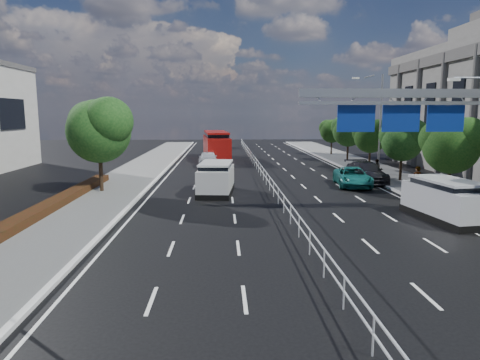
{
  "coord_description": "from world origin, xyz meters",
  "views": [
    {
      "loc": [
        -3.45,
        -12.21,
        5.57
      ],
      "look_at": [
        -2.6,
        8.04,
        2.4
      ],
      "focal_mm": 32.0,
      "sensor_mm": 36.0,
      "label": 1
    }
  ],
  "objects": [
    {
      "name": "overhead_gantry",
      "position": [
        6.74,
        10.05,
        5.61
      ],
      "size": [
        10.24,
        0.38,
        7.45
      ],
      "color": "gray",
      "rests_on": "ground"
    },
    {
      "name": "far_tree_f",
      "position": [
        11.24,
        29.48,
        3.49
      ],
      "size": [
        3.52,
        3.28,
        5.02
      ],
      "color": "black",
      "rests_on": "ground"
    },
    {
      "name": "parked_car_teal",
      "position": [
        6.6,
        19.99,
        0.72
      ],
      "size": [
        2.95,
        5.42,
        1.44
      ],
      "primitive_type": "imported",
      "rotation": [
        0.0,
        0.0,
        -0.11
      ],
      "color": "#166460",
      "rests_on": "ground"
    },
    {
      "name": "white_minivan",
      "position": [
        -3.88,
        17.32,
        1.09
      ],
      "size": [
        2.69,
        5.29,
        2.22
      ],
      "rotation": [
        0.0,
        0.0,
        -0.1
      ],
      "color": "black",
      "rests_on": "ground"
    },
    {
      "name": "pedestrian_a",
      "position": [
        9.6,
        15.57,
        1.11
      ],
      "size": [
        0.78,
        0.59,
        1.95
      ],
      "primitive_type": "imported",
      "rotation": [
        0.0,
        0.0,
        3.33
      ],
      "color": "gray",
      "rests_on": "sidewalk_far"
    },
    {
      "name": "median_fence",
      "position": [
        0.0,
        22.5,
        0.53
      ],
      "size": [
        0.05,
        85.0,
        1.02
      ],
      "color": "silver",
      "rests_on": "ground"
    },
    {
      "name": "silver_minivan",
      "position": [
        8.3,
        9.3,
        1.07
      ],
      "size": [
        2.86,
        5.46,
        2.17
      ],
      "rotation": [
        0.0,
        0.0,
        0.13
      ],
      "color": "black",
      "rests_on": "ground"
    },
    {
      "name": "ground",
      "position": [
        0.0,
        0.0,
        0.0
      ],
      "size": [
        160.0,
        160.0,
        0.0
      ],
      "primitive_type": "plane",
      "color": "black",
      "rests_on": "ground"
    },
    {
      "name": "streetlight_far",
      "position": [
        10.5,
        26.0,
        5.21
      ],
      "size": [
        2.78,
        2.4,
        9.0
      ],
      "color": "gray",
      "rests_on": "ground"
    },
    {
      "name": "far_tree_h",
      "position": [
        11.24,
        44.48,
        3.42
      ],
      "size": [
        3.41,
        3.18,
        4.91
      ],
      "color": "black",
      "rests_on": "ground"
    },
    {
      "name": "near_car_silver",
      "position": [
        -4.94,
        32.75,
        0.83
      ],
      "size": [
        2.27,
        4.99,
        1.66
      ],
      "primitive_type": "imported",
      "rotation": [
        0.0,
        0.0,
        3.21
      ],
      "color": "silver",
      "rests_on": "ground"
    },
    {
      "name": "kerb_near",
      "position": [
        -9.0,
        0.0,
        0.07
      ],
      "size": [
        0.25,
        140.0,
        0.15
      ],
      "primitive_type": "cube",
      "color": "silver",
      "rests_on": "ground"
    },
    {
      "name": "near_car_dark",
      "position": [
        -3.47,
        58.13,
        0.75
      ],
      "size": [
        1.82,
        4.63,
        1.5
      ],
      "primitive_type": "imported",
      "rotation": [
        0.0,
        0.0,
        3.09
      ],
      "color": "black",
      "rests_on": "ground"
    },
    {
      "name": "red_bus",
      "position": [
        -4.18,
        40.18,
        1.77
      ],
      "size": [
        3.68,
        11.54,
        3.39
      ],
      "rotation": [
        0.0,
        0.0,
        0.09
      ],
      "color": "black",
      "rests_on": "ground"
    },
    {
      "name": "near_tree_back",
      "position": [
        -11.94,
        17.97,
        4.61
      ],
      "size": [
        4.84,
        4.51,
        6.69
      ],
      "color": "black",
      "rests_on": "ground"
    },
    {
      "name": "far_tree_e",
      "position": [
        11.25,
        21.98,
        3.56
      ],
      "size": [
        3.63,
        3.38,
        5.13
      ],
      "color": "black",
      "rests_on": "ground"
    },
    {
      "name": "far_tree_g",
      "position": [
        11.25,
        36.98,
        3.75
      ],
      "size": [
        3.96,
        3.69,
        5.45
      ],
      "color": "black",
      "rests_on": "ground"
    },
    {
      "name": "pedestrian_b",
      "position": [
        9.71,
        23.45,
        0.92
      ],
      "size": [
        0.86,
        0.73,
        1.57
      ],
      "primitive_type": "imported",
      "rotation": [
        0.0,
        0.0,
        2.95
      ],
      "color": "gray",
      "rests_on": "sidewalk_far"
    },
    {
      "name": "far_tree_d",
      "position": [
        11.25,
        14.48,
        3.69
      ],
      "size": [
        3.85,
        3.59,
        5.34
      ],
      "color": "black",
      "rests_on": "ground"
    },
    {
      "name": "parked_car_dark",
      "position": [
        8.3,
        21.91,
        0.82
      ],
      "size": [
        2.41,
        5.68,
        1.64
      ],
      "primitive_type": "imported",
      "rotation": [
        0.0,
        0.0,
        0.02
      ],
      "color": "black",
      "rests_on": "ground"
    }
  ]
}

